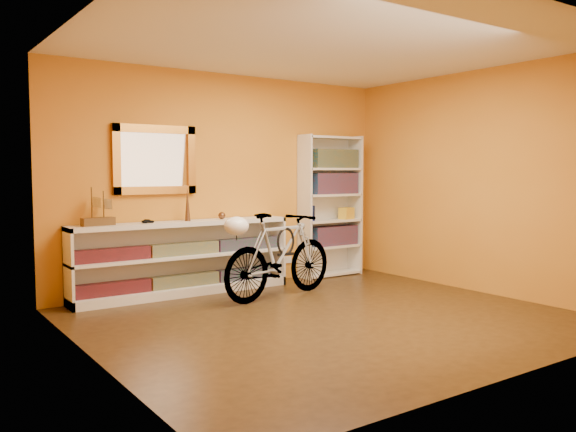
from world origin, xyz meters
TOP-DOWN VIEW (x-y plane):
  - floor at (0.00, 0.00)m, footprint 4.50×4.00m
  - ceiling at (0.00, 0.00)m, footprint 4.50×4.00m
  - back_wall at (0.00, 2.00)m, footprint 4.50×0.01m
  - left_wall at (-2.25, 0.00)m, footprint 0.01×4.00m
  - right_wall at (2.25, 0.00)m, footprint 0.01×4.00m
  - gilt_mirror at (-0.95, 1.97)m, footprint 0.98×0.06m
  - wall_socket at (0.90, 1.99)m, footprint 0.09×0.02m
  - console_unit at (-0.68, 1.81)m, footprint 2.60×0.35m
  - cd_row_lower at (-0.68, 1.79)m, footprint 2.50×0.13m
  - cd_row_upper at (-0.68, 1.79)m, footprint 2.50×0.13m
  - model_ship at (-1.65, 1.81)m, footprint 0.35×0.16m
  - toy_car at (-1.11, 1.81)m, footprint 0.00×0.01m
  - bronze_ornament at (-0.63, 1.81)m, footprint 0.06×0.06m
  - decorative_orb at (-0.19, 1.81)m, footprint 0.09×0.09m
  - bookcase at (1.49, 1.84)m, footprint 0.90×0.30m
  - book_row_a at (1.54, 1.84)m, footprint 0.70×0.22m
  - book_row_b at (1.54, 1.84)m, footprint 0.70×0.22m
  - book_row_c at (1.54, 1.84)m, footprint 0.70×0.22m
  - travel_mug at (1.16, 1.82)m, footprint 0.09×0.09m
  - red_tin at (1.29, 1.87)m, footprint 0.16×0.16m
  - yellow_bag at (1.74, 1.80)m, footprint 0.23×0.19m
  - bicycle at (0.14, 1.06)m, footprint 0.71×1.69m
  - helmet at (-0.48, 0.95)m, footprint 0.26×0.25m
  - u_lock at (0.23, 1.08)m, footprint 0.23×0.03m

SIDE VIEW (x-z plane):
  - floor at x=0.00m, z-range -0.01..0.00m
  - cd_row_lower at x=-0.68m, z-range 0.10..0.24m
  - wall_socket at x=0.90m, z-range 0.21..0.29m
  - console_unit at x=-0.68m, z-range 0.00..0.85m
  - bicycle at x=0.14m, z-range 0.00..0.97m
  - cd_row_upper at x=-0.68m, z-range 0.47..0.60m
  - book_row_a at x=1.54m, z-range 0.42..0.68m
  - u_lock at x=0.23m, z-range 0.51..0.75m
  - yellow_bag at x=1.74m, z-range 0.77..0.92m
  - helmet at x=-0.48m, z-range 0.75..0.95m
  - toy_car at x=-1.11m, z-range 0.85..0.85m
  - travel_mug at x=1.16m, z-range 0.77..0.97m
  - decorative_orb at x=-0.19m, z-range 0.85..0.94m
  - bookcase at x=1.49m, z-range 0.00..1.90m
  - bronze_ornament at x=-0.63m, z-range 0.85..1.23m
  - model_ship at x=-1.65m, z-range 0.85..1.26m
  - book_row_b at x=1.54m, z-range 1.11..1.40m
  - back_wall at x=0.00m, z-range 0.00..2.60m
  - left_wall at x=-2.25m, z-range 0.00..2.60m
  - right_wall at x=2.25m, z-range 0.00..2.60m
  - red_tin at x=1.29m, z-range 1.46..1.63m
  - gilt_mirror at x=-0.95m, z-range 1.16..1.94m
  - book_row_c at x=1.54m, z-range 1.46..1.71m
  - ceiling at x=0.00m, z-range 2.60..2.61m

